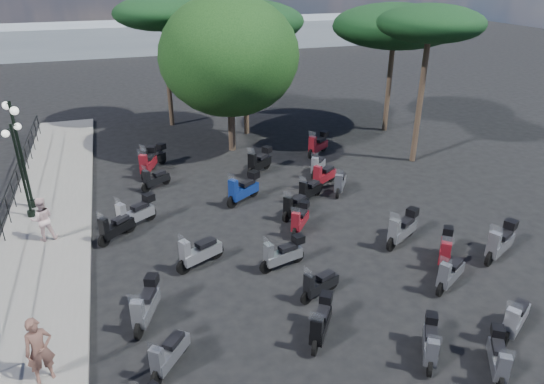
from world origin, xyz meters
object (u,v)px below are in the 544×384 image
object	(u,v)px
scooter_4	(116,228)
pine_3	(430,24)
scooter_14	(319,285)
scooter_28	(324,176)
scooter_18	(498,358)
scooter_23	(318,145)
scooter_25	(450,274)
scooter_21	(309,191)
scooter_1	(169,354)
broadleaf_tree	(229,56)
scooter_11	(148,163)
scooter_20	(445,249)
pine_2	(162,13)
scooter_5	(153,158)
scooter_30	(430,344)
scooter_3	(136,213)
scooter_19	(515,319)
scooter_17	(259,162)
scooter_10	(155,179)
scooter_22	(340,183)
scooter_15	(300,220)
scooter_29	(318,166)
scooter_8	(199,253)
scooter_27	(402,229)
woman	(39,350)
lamp_post_1	(20,165)
lamp_post_2	(20,149)
scooter_7	(321,323)
pedestrian_far	(42,219)
pine_0	(244,22)
scooter_31	(295,206)
scooter_2	(146,306)
scooter_16	(243,189)

from	to	relation	value
scooter_4	pine_3	xyz separation A→B (m)	(14.17, 3.36, 5.96)
scooter_14	scooter_28	bearing A→B (deg)	-47.00
scooter_18	scooter_23	bearing A→B (deg)	-63.50
scooter_25	scooter_21	bearing A→B (deg)	-16.25
scooter_1	scooter_25	bearing A→B (deg)	-135.89
scooter_14	broadleaf_tree	size ratio (longest dim) A/B	0.19
scooter_4	scooter_11	world-z (taller)	scooter_11
scooter_20	pine_2	world-z (taller)	pine_2
scooter_5	scooter_30	bearing A→B (deg)	157.42
scooter_3	scooter_19	xyz separation A→B (m)	(8.90, -9.04, -0.06)
scooter_17	scooter_28	xyz separation A→B (m)	(2.23, -2.26, -0.07)
broadleaf_tree	pine_3	bearing A→B (deg)	-28.10
scooter_10	scooter_22	world-z (taller)	scooter_22
scooter_15	pine_2	size ratio (longest dim) A/B	0.18
scooter_23	scooter_29	bearing A→B (deg)	119.35
scooter_19	pine_3	size ratio (longest dim) A/B	0.21
scooter_8	scooter_22	distance (m)	7.59
scooter_29	pine_3	distance (m)	7.91
scooter_5	scooter_30	size ratio (longest dim) A/B	1.03
scooter_8	scooter_25	xyz separation A→B (m)	(6.87, -3.43, -0.04)
scooter_27	pine_2	world-z (taller)	pine_2
scooter_23	scooter_27	bearing A→B (deg)	138.48
woman	lamp_post_1	bearing A→B (deg)	80.09
lamp_post_2	scooter_7	bearing A→B (deg)	-76.05
scooter_29	broadleaf_tree	xyz separation A→B (m)	(-2.90, 4.52, 4.35)
pedestrian_far	pine_0	world-z (taller)	pine_0
scooter_20	scooter_31	size ratio (longest dim) A/B	1.01
scooter_17	scooter_20	xyz separation A→B (m)	(3.50, -9.03, -0.05)
scooter_3	scooter_8	size ratio (longest dim) A/B	0.95
lamp_post_1	scooter_21	world-z (taller)	lamp_post_1
scooter_5	scooter_30	world-z (taller)	scooter_5
scooter_14	scooter_22	bearing A→B (deg)	-52.50
scooter_27	scooter_3	bearing A→B (deg)	34.78
scooter_8	scooter_29	size ratio (longest dim) A/B	1.31
broadleaf_tree	pine_0	xyz separation A→B (m)	(1.45, 2.42, 1.30)
lamp_post_1	pine_3	bearing A→B (deg)	22.85
scooter_10	scooter_15	bearing A→B (deg)	-172.96
scooter_8	pine_0	size ratio (longest dim) A/B	0.23
scooter_2	pine_2	world-z (taller)	pine_2
woman	pine_2	xyz separation A→B (m)	(5.45, 19.29, 5.37)
scooter_16	scooter_29	distance (m)	4.29
scooter_14	pine_2	distance (m)	19.30
scooter_1	scooter_21	distance (m)	9.99
scooter_20	scooter_21	distance (m)	6.13
scooter_18	scooter_20	size ratio (longest dim) A/B	0.97
scooter_10	scooter_28	bearing A→B (deg)	-139.43
scooter_22	scooter_27	bearing A→B (deg)	127.64
woman	scooter_10	distance (m)	10.82
scooter_25	broadleaf_tree	distance (m)	14.71
scooter_3	pine_3	size ratio (longest dim) A/B	0.22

